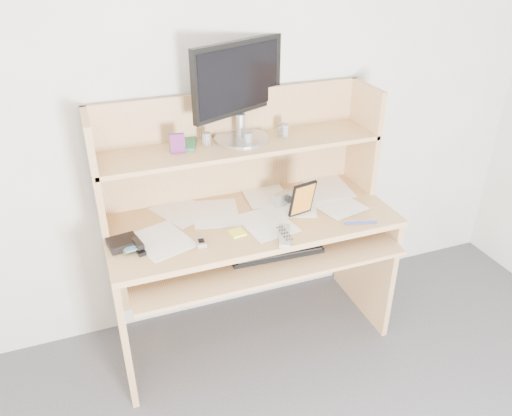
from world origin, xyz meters
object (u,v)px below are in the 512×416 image
object	(u,v)px
keyboard	(275,249)
monitor	(239,89)
desk	(246,220)
tv_remote	(284,235)
game_case	(302,199)

from	to	relation	value
keyboard	monitor	bearing A→B (deg)	97.65
desk	tv_remote	world-z (taller)	desk
game_case	keyboard	bearing A→B (deg)	-161.48
tv_remote	monitor	world-z (taller)	monitor
keyboard	game_case	size ratio (longest dim) A/B	2.46
tv_remote	monitor	distance (m)	0.72
keyboard	tv_remote	xyz separation A→B (m)	(0.02, -0.05, 0.10)
keyboard	game_case	bearing A→B (deg)	33.19
desk	tv_remote	distance (m)	0.33
desk	game_case	size ratio (longest dim) A/B	7.71
tv_remote	monitor	xyz separation A→B (m)	(-0.06, 0.44, 0.56)
tv_remote	game_case	bearing A→B (deg)	66.40
keyboard	monitor	distance (m)	0.77
tv_remote	desk	bearing A→B (deg)	126.28
desk	tv_remote	xyz separation A→B (m)	(0.08, -0.31, 0.07)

